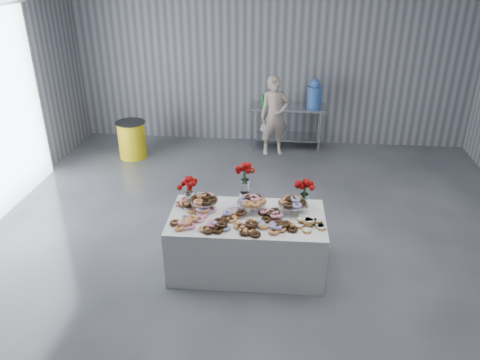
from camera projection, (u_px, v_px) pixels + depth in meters
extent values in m
plane|color=#37393E|center=(253.00, 266.00, 6.05)|extent=(9.00, 9.00, 0.00)
cube|color=gray|center=(273.00, 45.00, 9.19)|extent=(8.00, 0.04, 4.00)
cube|color=white|center=(247.00, 242.00, 5.86)|extent=(1.93, 1.06, 0.75)
cube|color=silver|center=(288.00, 107.00, 9.29)|extent=(1.50, 0.60, 0.04)
cube|color=silver|center=(286.00, 136.00, 9.57)|extent=(1.40, 0.55, 0.03)
cylinder|color=silver|center=(254.00, 131.00, 9.33)|extent=(0.04, 0.04, 0.86)
cylinder|color=silver|center=(320.00, 134.00, 9.20)|extent=(0.04, 0.04, 0.86)
cylinder|color=silver|center=(256.00, 123.00, 9.77)|extent=(0.04, 0.04, 0.86)
cylinder|color=silver|center=(319.00, 125.00, 9.65)|extent=(0.04, 0.04, 0.86)
cylinder|color=silver|center=(204.00, 205.00, 5.84)|extent=(0.06, 0.06, 0.12)
cylinder|color=silver|center=(204.00, 200.00, 5.81)|extent=(0.36, 0.36, 0.01)
cylinder|color=silver|center=(252.00, 206.00, 5.80)|extent=(0.06, 0.06, 0.12)
cylinder|color=silver|center=(252.00, 202.00, 5.77)|extent=(0.36, 0.36, 0.01)
cylinder|color=silver|center=(292.00, 208.00, 5.77)|extent=(0.06, 0.06, 0.12)
cylinder|color=silver|center=(293.00, 203.00, 5.74)|extent=(0.36, 0.36, 0.01)
cylinder|color=white|center=(189.00, 198.00, 5.93)|extent=(0.11, 0.11, 0.18)
cylinder|color=#1E5919|center=(189.00, 189.00, 5.88)|extent=(0.04, 0.04, 0.18)
cylinder|color=white|center=(304.00, 200.00, 5.88)|extent=(0.11, 0.11, 0.18)
cylinder|color=#1E5919|center=(305.00, 191.00, 5.82)|extent=(0.04, 0.04, 0.18)
cylinder|color=silver|center=(245.00, 197.00, 5.98)|extent=(0.14, 0.14, 0.15)
cylinder|color=white|center=(245.00, 186.00, 5.91)|extent=(0.11, 0.11, 0.18)
cylinder|color=#1E5919|center=(245.00, 177.00, 5.85)|extent=(0.04, 0.04, 0.18)
cylinder|color=#4077DC|center=(314.00, 97.00, 9.15)|extent=(0.28, 0.28, 0.40)
sphere|color=#4077DC|center=(315.00, 84.00, 9.03)|extent=(0.20, 0.20, 0.20)
imported|color=#CC8C93|center=(274.00, 116.00, 9.09)|extent=(0.64, 0.50, 1.56)
cylinder|color=yellow|center=(132.00, 140.00, 9.10)|extent=(0.52, 0.52, 0.70)
cylinder|color=black|center=(130.00, 122.00, 8.94)|extent=(0.56, 0.56, 0.02)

